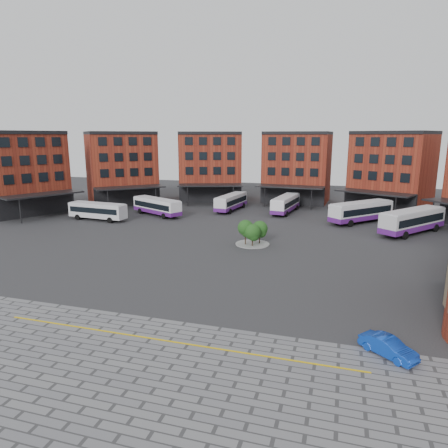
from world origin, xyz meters
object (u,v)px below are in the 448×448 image
(tree_island, at_px, (253,231))
(bus_d, at_px, (286,204))
(bus_f, at_px, (413,221))
(bus_b, at_px, (157,206))
(bus_c, at_px, (231,202))
(bus_e, at_px, (361,211))
(blue_car, at_px, (388,347))
(bus_a, at_px, (98,210))

(tree_island, distance_m, bus_d, 23.50)
(tree_island, bearing_deg, bus_f, 31.84)
(bus_b, xyz_separation_m, bus_d, (21.33, 9.03, 0.01))
(bus_c, bearing_deg, bus_d, 10.25)
(bus_d, distance_m, bus_e, 13.85)
(bus_f, height_order, blue_car, bus_f)
(bus_a, bearing_deg, bus_f, -78.92)
(tree_island, bearing_deg, bus_d, 87.96)
(bus_f, bearing_deg, bus_a, -135.66)
(bus_b, height_order, bus_d, bus_d)
(bus_a, bearing_deg, tree_island, -100.30)
(bus_d, xyz_separation_m, bus_e, (12.88, -5.10, 0.18))
(bus_e, relative_size, blue_car, 2.89)
(bus_e, height_order, bus_f, bus_f)
(bus_d, bearing_deg, bus_a, -144.05)
(bus_a, distance_m, bus_e, 43.12)
(bus_c, bearing_deg, bus_a, -134.31)
(bus_c, bearing_deg, tree_island, -60.82)
(bus_b, distance_m, bus_c, 14.06)
(bus_d, bearing_deg, bus_e, -13.90)
(bus_c, xyz_separation_m, bus_f, (29.77, -10.21, 0.27))
(bus_d, distance_m, bus_f, 22.41)
(bus_a, height_order, bus_c, bus_c)
(blue_car, bearing_deg, bus_e, 39.20)
(bus_a, height_order, blue_car, bus_a)
(bus_b, height_order, bus_c, bus_b)
(tree_island, xyz_separation_m, bus_a, (-28.12, 7.93, -0.12))
(bus_e, bearing_deg, blue_car, -46.79)
(bus_d, bearing_deg, bus_c, -169.19)
(bus_e, bearing_deg, bus_a, -123.12)
(bus_d, xyz_separation_m, blue_car, (13.14, -46.79, -1.04))
(bus_b, height_order, bus_f, bus_f)
(bus_c, relative_size, bus_e, 1.01)
(bus_b, relative_size, bus_c, 0.99)
(bus_e, distance_m, blue_car, 41.70)
(bus_a, distance_m, bus_d, 32.87)
(bus_e, bearing_deg, bus_b, -130.60)
(bus_c, relative_size, bus_d, 0.98)
(bus_c, height_order, bus_d, bus_d)
(blue_car, bearing_deg, bus_c, 65.54)
(bus_c, bearing_deg, blue_car, -56.14)
(bus_a, xyz_separation_m, blue_car, (42.10, -31.23, -1.11))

